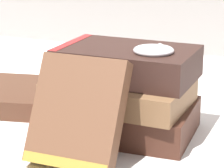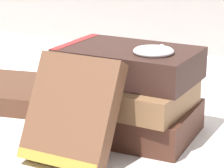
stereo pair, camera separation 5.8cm
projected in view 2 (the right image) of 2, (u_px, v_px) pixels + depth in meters
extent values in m
plane|color=silver|center=(101.00, 129.00, 0.73)|extent=(3.00, 3.00, 0.00)
cube|color=#422319|center=(124.00, 118.00, 0.71)|extent=(0.19, 0.14, 0.04)
cube|color=#B22323|center=(67.00, 108.00, 0.75)|extent=(0.02, 0.13, 0.04)
cube|color=brown|center=(121.00, 92.00, 0.70)|extent=(0.18, 0.13, 0.03)
cube|color=black|center=(69.00, 83.00, 0.74)|extent=(0.02, 0.12, 0.03)
cube|color=#331E19|center=(129.00, 63.00, 0.70)|extent=(0.18, 0.12, 0.04)
cube|color=#B22323|center=(76.00, 56.00, 0.73)|extent=(0.01, 0.11, 0.04)
cube|color=#4C2D1E|center=(4.00, 91.00, 0.85)|extent=(0.23, 0.18, 0.03)
cube|color=brown|center=(72.00, 111.00, 0.62)|extent=(0.11, 0.08, 0.13)
cube|color=olive|center=(61.00, 162.00, 0.61)|extent=(0.10, 0.03, 0.02)
cylinder|color=silver|center=(154.00, 51.00, 0.66)|extent=(0.05, 0.05, 0.01)
torus|color=silver|center=(154.00, 51.00, 0.66)|extent=(0.05, 0.05, 0.01)
sphere|color=silver|center=(162.00, 47.00, 0.68)|extent=(0.01, 0.01, 0.01)
torus|color=#4C3828|center=(102.00, 92.00, 0.88)|extent=(0.05, 0.05, 0.00)
torus|color=#4C3828|center=(130.00, 96.00, 0.86)|extent=(0.05, 0.05, 0.00)
cylinder|color=#4C3828|center=(116.00, 94.00, 0.87)|extent=(0.01, 0.00, 0.00)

